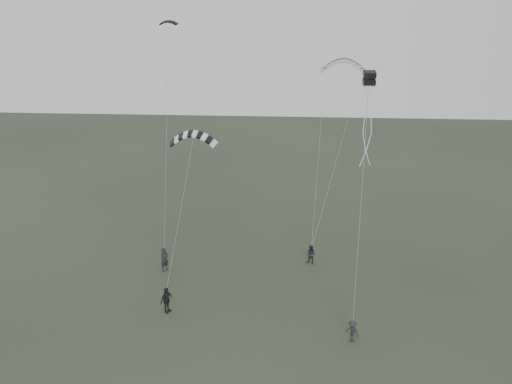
# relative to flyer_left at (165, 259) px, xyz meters

# --- Properties ---
(ground) EXTENTS (140.00, 140.00, 0.00)m
(ground) POSITION_rel_flyer_left_xyz_m (6.07, -5.78, -0.98)
(ground) COLOR #2C3624
(ground) RESTS_ON ground
(flyer_left) EXTENTS (0.82, 0.85, 1.95)m
(flyer_left) POSITION_rel_flyer_left_xyz_m (0.00, 0.00, 0.00)
(flyer_left) COLOR black
(flyer_left) RESTS_ON ground
(flyer_right) EXTENTS (0.98, 0.90, 1.63)m
(flyer_right) POSITION_rel_flyer_left_xyz_m (11.70, 2.03, -0.16)
(flyer_right) COLOR black
(flyer_right) RESTS_ON ground
(flyer_center) EXTENTS (0.92, 1.17, 1.85)m
(flyer_center) POSITION_rel_flyer_left_xyz_m (1.59, -5.80, -0.05)
(flyer_center) COLOR black
(flyer_center) RESTS_ON ground
(flyer_far) EXTENTS (1.06, 1.06, 1.48)m
(flyer_far) POSITION_rel_flyer_left_xyz_m (13.96, -8.19, -0.24)
(flyer_far) COLOR #242328
(flyer_far) RESTS_ON ground
(kite_dark_small) EXTENTS (1.49, 0.69, 0.58)m
(kite_dark_small) POSITION_rel_flyer_left_xyz_m (-0.07, 5.94, 17.87)
(kite_dark_small) COLOR black
(kite_dark_small) RESTS_ON flyer_left
(kite_pale_large) EXTENTS (3.95, 1.59, 1.71)m
(kite_pale_large) POSITION_rel_flyer_left_xyz_m (14.10, 9.22, 14.64)
(kite_pale_large) COLOR #B1B4B7
(kite_pale_large) RESTS_ON flyer_right
(kite_striped) EXTENTS (3.36, 1.22, 1.47)m
(kite_striped) POSITION_rel_flyer_left_xyz_m (2.81, -0.50, 10.37)
(kite_striped) COLOR black
(kite_striped) RESTS_ON flyer_center
(kite_box) EXTENTS (0.74, 0.86, 0.86)m
(kite_box) POSITION_rel_flyer_left_xyz_m (14.49, -3.70, 14.78)
(kite_box) COLOR black
(kite_box) RESTS_ON flyer_far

